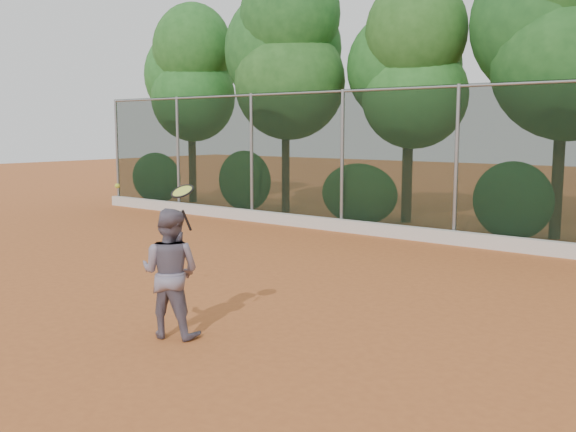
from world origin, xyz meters
The scene contains 7 objects.
ground centered at (0.00, 0.00, 0.00)m, with size 80.00×80.00×0.00m, color #B45D2A.
concrete_curb centered at (0.00, 6.82, 0.15)m, with size 24.00×0.20×0.30m, color silver.
tennis_player centered at (-0.04, -1.28, 0.79)m, with size 0.77×0.60×1.58m, color slate.
chainlink_fence centered at (0.00, 7.00, 1.86)m, with size 24.09×0.09×3.50m.
foliage_backdrop centered at (-0.55, 8.98, 4.40)m, with size 23.70×3.63×7.55m.
tennis_racket centered at (0.26, -1.31, 1.77)m, with size 0.30×0.28×0.56m.
tennis_ball_in_flight centered at (-1.33, -1.04, 1.77)m, with size 0.07×0.07×0.07m.
Camera 1 is at (5.81, -6.40, 2.53)m, focal length 40.00 mm.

